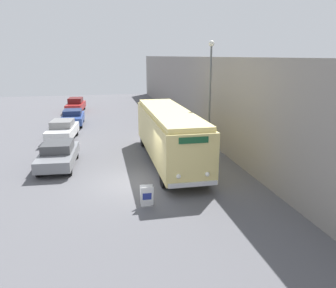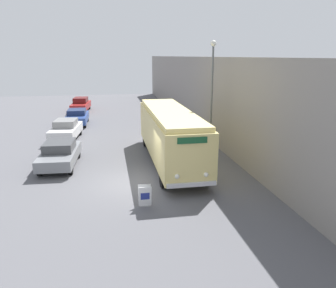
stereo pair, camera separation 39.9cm
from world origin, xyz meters
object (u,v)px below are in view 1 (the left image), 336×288
at_px(sign_board, 147,196).
at_px(parked_car_near, 58,154).
at_px(parked_car_mid, 63,130).
at_px(vintage_bus, 169,133).
at_px(parked_car_far, 73,117).
at_px(streetlamp, 210,83).
at_px(parked_car_distant, 76,105).

distance_m(sign_board, parked_car_near, 7.57).
xyz_separation_m(sign_board, parked_car_mid, (-4.68, 12.68, 0.33)).
relative_size(vintage_bus, parked_car_far, 2.40).
relative_size(sign_board, streetlamp, 0.13).
bearing_deg(sign_board, parked_car_far, 103.27).
bearing_deg(parked_car_near, sign_board, -52.33).
distance_m(vintage_bus, parked_car_mid, 9.78).
distance_m(streetlamp, parked_car_far, 15.20).
bearing_deg(streetlamp, parked_car_near, -174.95).
relative_size(sign_board, parked_car_mid, 0.21).
distance_m(parked_car_far, parked_car_distant, 7.84).
xyz_separation_m(parked_car_near, parked_car_distant, (-0.25, 19.94, 0.04)).
bearing_deg(parked_car_distant, vintage_bus, -66.53).
distance_m(vintage_bus, sign_board, 6.34).
xyz_separation_m(sign_board, streetlamp, (5.11, 7.05, 4.13)).
relative_size(sign_board, parked_car_distant, 0.20).
height_order(sign_board, parked_car_distant, parked_car_distant).
distance_m(parked_car_mid, parked_car_distant, 13.49).
xyz_separation_m(parked_car_mid, parked_car_distant, (0.14, 13.48, 0.01)).
bearing_deg(sign_board, parked_car_near, 124.62).
xyz_separation_m(streetlamp, parked_car_far, (-9.43, 11.28, -3.84)).
bearing_deg(parked_car_far, parked_car_distant, 92.54).
relative_size(parked_car_mid, parked_car_distant, 0.97).
distance_m(parked_car_near, parked_car_distant, 19.95).
bearing_deg(vintage_bus, parked_car_far, 117.42).
bearing_deg(streetlamp, parked_car_distant, 116.79).
distance_m(streetlamp, parked_car_mid, 11.91).
relative_size(vintage_bus, sign_board, 11.52).
bearing_deg(vintage_bus, parked_car_near, 176.22).
height_order(vintage_bus, parked_car_mid, vintage_bus).
bearing_deg(vintage_bus, parked_car_mid, 134.90).
distance_m(vintage_bus, streetlamp, 4.22).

